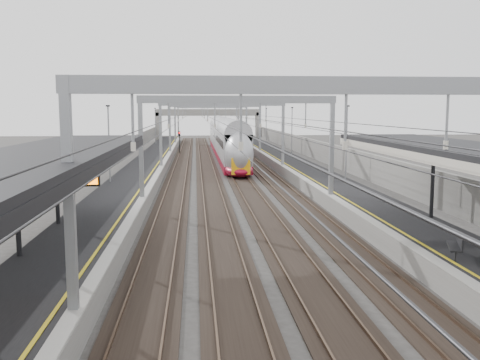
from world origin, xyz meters
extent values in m
cube|color=black|center=(-8.00, 45.00, 0.50)|extent=(4.00, 120.00, 1.00)
cube|color=black|center=(8.00, 45.00, 0.50)|extent=(4.00, 120.00, 1.00)
cube|color=black|center=(-4.50, 45.00, 0.04)|extent=(2.40, 140.00, 0.08)
cube|color=brown|center=(-5.22, 45.00, 0.13)|extent=(0.07, 140.00, 0.14)
cube|color=brown|center=(-3.78, 45.00, 0.13)|extent=(0.07, 140.00, 0.14)
cube|color=black|center=(-1.50, 45.00, 0.04)|extent=(2.40, 140.00, 0.08)
cube|color=brown|center=(-2.22, 45.00, 0.13)|extent=(0.07, 140.00, 0.14)
cube|color=brown|center=(-0.78, 45.00, 0.13)|extent=(0.07, 140.00, 0.14)
cube|color=black|center=(1.50, 45.00, 0.04)|extent=(2.40, 140.00, 0.08)
cube|color=brown|center=(0.78, 45.00, 0.13)|extent=(0.07, 140.00, 0.14)
cube|color=brown|center=(2.22, 45.00, 0.13)|extent=(0.07, 140.00, 0.14)
cube|color=black|center=(4.50, 45.00, 0.04)|extent=(2.40, 140.00, 0.08)
cube|color=brown|center=(3.78, 45.00, 0.13)|extent=(0.07, 140.00, 0.14)
cube|color=brown|center=(5.22, 45.00, 0.13)|extent=(0.07, 140.00, 0.14)
cube|color=gray|center=(-6.30, 2.00, 4.30)|extent=(0.28, 0.28, 6.60)
cube|color=gray|center=(0.00, 2.00, 7.35)|extent=(13.00, 0.25, 0.50)
cube|color=gray|center=(-6.30, 22.00, 4.30)|extent=(0.28, 0.28, 6.60)
cube|color=gray|center=(6.30, 22.00, 4.30)|extent=(0.28, 0.28, 6.60)
cube|color=gray|center=(0.00, 22.00, 7.35)|extent=(13.00, 0.25, 0.50)
cube|color=gray|center=(-6.30, 42.00, 4.30)|extent=(0.28, 0.28, 6.60)
cube|color=gray|center=(6.30, 42.00, 4.30)|extent=(0.28, 0.28, 6.60)
cube|color=gray|center=(0.00, 42.00, 7.35)|extent=(13.00, 0.25, 0.50)
cube|color=gray|center=(-6.30, 62.00, 4.30)|extent=(0.28, 0.28, 6.60)
cube|color=gray|center=(6.30, 62.00, 4.30)|extent=(0.28, 0.28, 6.60)
cube|color=gray|center=(0.00, 62.00, 7.35)|extent=(13.00, 0.25, 0.50)
cube|color=gray|center=(-6.30, 82.00, 4.30)|extent=(0.28, 0.28, 6.60)
cube|color=gray|center=(6.30, 82.00, 4.30)|extent=(0.28, 0.28, 6.60)
cube|color=gray|center=(0.00, 82.00, 7.35)|extent=(13.00, 0.25, 0.50)
cube|color=gray|center=(-6.30, 100.00, 4.30)|extent=(0.28, 0.28, 6.60)
cube|color=gray|center=(6.30, 100.00, 4.30)|extent=(0.28, 0.28, 6.60)
cube|color=gray|center=(0.00, 100.00, 7.35)|extent=(13.00, 0.25, 0.50)
cylinder|color=#262628|center=(-4.50, 50.00, 5.50)|extent=(0.03, 140.00, 0.03)
cylinder|color=#262628|center=(-1.50, 50.00, 5.50)|extent=(0.03, 140.00, 0.03)
cylinder|color=#262628|center=(1.50, 50.00, 5.50)|extent=(0.03, 140.00, 0.03)
cylinder|color=#262628|center=(4.50, 50.00, 5.50)|extent=(0.03, 140.00, 0.03)
cube|color=black|center=(-8.00, 3.00, 5.12)|extent=(4.40, 30.00, 0.24)
cylinder|color=black|center=(-9.70, 14.00, 3.00)|extent=(0.20, 0.20, 4.00)
cube|color=black|center=(-6.60, 4.00, 4.55)|extent=(1.60, 0.15, 0.55)
cube|color=#FF6C05|center=(-6.60, 3.92, 4.55)|extent=(1.50, 0.02, 0.42)
cylinder|color=black|center=(9.70, 14.00, 3.00)|extent=(0.20, 0.20, 4.00)
cube|color=slate|center=(0.00, 100.00, 6.20)|extent=(22.00, 2.20, 1.40)
cube|color=slate|center=(-10.50, 100.00, 3.10)|extent=(1.00, 2.20, 6.20)
cube|color=slate|center=(10.50, 100.00, 3.10)|extent=(1.00, 2.20, 6.20)
cube|color=slate|center=(-11.20, 45.00, 1.60)|extent=(0.30, 120.00, 3.20)
cube|color=slate|center=(11.20, 45.00, 1.60)|extent=(0.30, 120.00, 3.20)
cube|color=maroon|center=(1.50, 51.94, 0.63)|extent=(2.87, 24.47, 0.85)
cube|color=#9E9EA3|center=(1.50, 51.94, 2.65)|extent=(2.87, 24.47, 3.19)
cube|color=black|center=(1.50, 43.37, 0.29)|extent=(2.13, 2.55, 0.53)
cube|color=maroon|center=(1.50, 76.83, 0.63)|extent=(2.87, 24.47, 0.85)
cube|color=#9E9EA3|center=(1.50, 76.83, 2.65)|extent=(2.87, 24.47, 3.19)
cube|color=black|center=(1.50, 68.27, 0.29)|extent=(2.13, 2.55, 0.53)
ellipsoid|color=#9E9EA3|center=(1.50, 39.49, 2.33)|extent=(2.87, 5.53, 4.47)
cube|color=#EFA40C|center=(1.50, 37.20, 1.37)|extent=(1.81, 0.12, 1.60)
cube|color=black|center=(1.50, 37.68, 2.97)|extent=(1.70, 0.61, 1.00)
cube|color=black|center=(7.16, 6.39, 1.42)|extent=(1.00, 1.74, 0.06)
cube|color=black|center=(7.36, 6.32, 1.64)|extent=(0.66, 1.60, 0.47)
cylinder|color=black|center=(6.93, 5.78, 1.20)|extent=(0.06, 0.06, 0.40)
cylinder|color=black|center=(7.40, 7.01, 1.20)|extent=(0.06, 0.06, 0.40)
cylinder|color=black|center=(-5.20, 69.07, 1.50)|extent=(0.12, 0.12, 3.00)
cube|color=black|center=(-5.20, 69.07, 3.10)|extent=(0.32, 0.22, 0.75)
sphere|color=red|center=(-5.20, 68.94, 3.25)|extent=(0.16, 0.16, 0.16)
cylinder|color=black|center=(3.20, 65.91, 1.50)|extent=(0.12, 0.12, 3.00)
cube|color=black|center=(3.20, 65.91, 3.10)|extent=(0.32, 0.22, 0.75)
sphere|color=red|center=(3.20, 65.78, 3.25)|extent=(0.16, 0.16, 0.16)
cylinder|color=black|center=(5.40, 71.87, 1.50)|extent=(0.12, 0.12, 3.00)
cube|color=black|center=(5.40, 71.87, 3.10)|extent=(0.32, 0.22, 0.75)
sphere|color=red|center=(5.40, 71.74, 3.25)|extent=(0.16, 0.16, 0.16)
camera|label=1|loc=(-2.78, -13.01, 6.65)|focal=40.00mm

